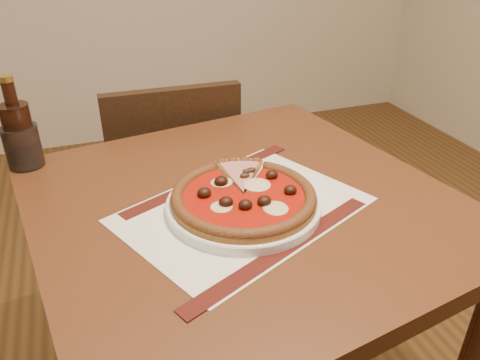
# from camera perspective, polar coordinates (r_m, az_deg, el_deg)

# --- Properties ---
(table) EXTENTS (0.92, 0.92, 0.75)m
(table) POSITION_cam_1_polar(r_m,az_deg,el_deg) (1.00, 0.39, -7.14)
(table) COLOR #5E2C16
(table) RESTS_ON ground
(chair_far) EXTENTS (0.40, 0.40, 0.83)m
(chair_far) POSITION_cam_1_polar(r_m,az_deg,el_deg) (1.55, -8.15, -0.53)
(chair_far) COLOR black
(chair_far) RESTS_ON ground
(placemat) EXTENTS (0.53, 0.47, 0.00)m
(placemat) POSITION_cam_1_polar(r_m,az_deg,el_deg) (0.90, 0.43, -3.61)
(placemat) COLOR beige
(placemat) RESTS_ON table
(plate) EXTENTS (0.30, 0.30, 0.02)m
(plate) POSITION_cam_1_polar(r_m,az_deg,el_deg) (0.89, 0.44, -3.07)
(plate) COLOR white
(plate) RESTS_ON placemat
(pizza) EXTENTS (0.28, 0.28, 0.04)m
(pizza) POSITION_cam_1_polar(r_m,az_deg,el_deg) (0.88, 0.44, -2.00)
(pizza) COLOR #AB6C29
(pizza) RESTS_ON plate
(ham_slice) EXTENTS (0.10, 0.15, 0.02)m
(ham_slice) POSITION_cam_1_polar(r_m,az_deg,el_deg) (0.97, 0.97, 0.75)
(ham_slice) COLOR #AB6C29
(ham_slice) RESTS_ON plate
(water_glass) EXTENTS (0.09, 0.09, 0.09)m
(water_glass) POSITION_cam_1_polar(r_m,az_deg,el_deg) (1.15, -24.95, 3.74)
(water_glass) COLOR white
(water_glass) RESTS_ON table
(bottle) EXTENTS (0.06, 0.06, 0.21)m
(bottle) POSITION_cam_1_polar(r_m,az_deg,el_deg) (1.13, -25.31, 5.28)
(bottle) COLOR black
(bottle) RESTS_ON table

